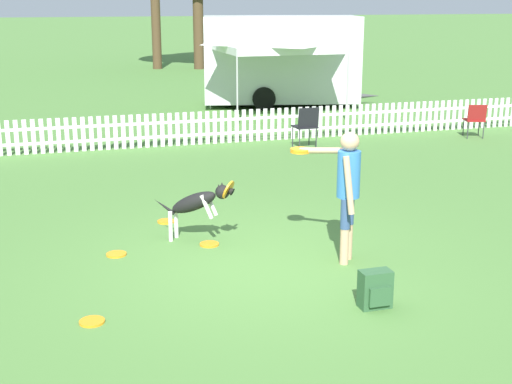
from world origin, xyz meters
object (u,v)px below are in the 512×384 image
object	(u,v)px
backpack_on_grass	(375,290)
canopy_tent_main	(276,34)
frisbee_near_handler	(92,322)
frisbee_far_scatter	(209,244)
folding_chair_center	(306,124)
folding_chair_blue_left	(475,118)
frisbee_midfield	(166,221)
handler_person	(346,181)
equipment_trailer	(281,59)
frisbee_near_dog	(116,254)
leaping_dog	(198,202)

from	to	relation	value
backpack_on_grass	canopy_tent_main	bearing A→B (deg)	76.53
frisbee_near_handler	frisbee_far_scatter	bearing A→B (deg)	49.37
folding_chair_center	folding_chair_blue_left	bearing A→B (deg)	178.00
frisbee_midfield	folding_chair_blue_left	size ratio (longest dim) A/B	0.32
handler_person	equipment_trailer	world-z (taller)	equipment_trailer
frisbee_near_handler	folding_chair_blue_left	bearing A→B (deg)	38.76
frisbee_near_handler	backpack_on_grass	bearing A→B (deg)	-9.44
equipment_trailer	backpack_on_grass	bearing A→B (deg)	-91.19
backpack_on_grass	frisbee_far_scatter	bearing A→B (deg)	117.01
backpack_on_grass	handler_person	bearing A→B (deg)	80.41
frisbee_near_dog	equipment_trailer	xyz separation A→B (m)	(6.23, 11.96, 1.38)
folding_chair_center	frisbee_midfield	bearing A→B (deg)	46.35
folding_chair_center	equipment_trailer	xyz separation A→B (m)	(1.56, 6.41, 0.84)
handler_person	backpack_on_grass	bearing A→B (deg)	-152.44
backpack_on_grass	frisbee_midfield	bearing A→B (deg)	114.28
folding_chair_blue_left	canopy_tent_main	distance (m)	5.98
frisbee_midfield	canopy_tent_main	world-z (taller)	canopy_tent_main
frisbee_far_scatter	folding_chair_blue_left	size ratio (longest dim) A/B	0.32
handler_person	canopy_tent_main	world-z (taller)	canopy_tent_main
canopy_tent_main	folding_chair_blue_left	bearing A→B (deg)	-53.46
folding_chair_center	handler_person	bearing A→B (deg)	70.94
frisbee_midfield	equipment_trailer	bearing A→B (deg)	63.44
canopy_tent_main	frisbee_near_handler	bearing A→B (deg)	-116.12
frisbee_near_dog	folding_chair_center	size ratio (longest dim) A/B	0.28
folding_chair_center	frisbee_far_scatter	bearing A→B (deg)	55.66
handler_person	frisbee_far_scatter	distance (m)	2.07
frisbee_near_dog	frisbee_midfield	bearing A→B (deg)	54.66
canopy_tent_main	leaping_dog	bearing A→B (deg)	-113.58
frisbee_far_scatter	folding_chair_blue_left	bearing A→B (deg)	35.90
leaping_dog	frisbee_near_handler	size ratio (longest dim) A/B	3.98
frisbee_midfield	equipment_trailer	world-z (taller)	equipment_trailer
equipment_trailer	leaping_dog	bearing A→B (deg)	-99.97
leaping_dog	frisbee_far_scatter	bearing A→B (deg)	74.13
frisbee_midfield	folding_chair_center	distance (m)	5.82
frisbee_near_dog	canopy_tent_main	bearing A→B (deg)	61.68
folding_chair_blue_left	backpack_on_grass	bearing A→B (deg)	67.73
frisbee_midfield	equipment_trailer	distance (m)	12.12
frisbee_near_dog	frisbee_far_scatter	bearing A→B (deg)	1.61
backpack_on_grass	folding_chair_blue_left	size ratio (longest dim) A/B	0.52
frisbee_near_dog	equipment_trailer	bearing A→B (deg)	62.49
folding_chair_blue_left	folding_chair_center	xyz separation A→B (m)	(-4.22, -0.03, 0.08)
handler_person	leaping_dog	size ratio (longest dim) A/B	1.59
handler_person	frisbee_midfield	xyz separation A→B (m)	(-1.86, 2.21, -1.01)
frisbee_near_dog	backpack_on_grass	world-z (taller)	backpack_on_grass
folding_chair_blue_left	equipment_trailer	size ratio (longest dim) A/B	0.14
frisbee_midfield	equipment_trailer	size ratio (longest dim) A/B	0.05
frisbee_far_scatter	equipment_trailer	size ratio (longest dim) A/B	0.05
equipment_trailer	frisbee_near_handler	bearing A→B (deg)	-102.21
frisbee_near_dog	frisbee_midfield	size ratio (longest dim) A/B	1.00
handler_person	folding_chair_center	distance (m)	6.87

